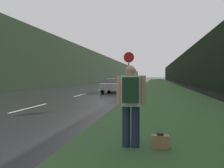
# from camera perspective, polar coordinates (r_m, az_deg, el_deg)

# --- Properties ---
(grass_verge) EXTENTS (6.00, 240.00, 0.02)m
(grass_verge) POSITION_cam_1_polar(r_m,az_deg,el_deg) (42.20, 13.49, 0.04)
(grass_verge) COLOR #33562D
(grass_verge) RESTS_ON ground_plane
(lane_stripe_b) EXTENTS (0.12, 3.00, 0.01)m
(lane_stripe_b) POSITION_cam_1_polar(r_m,az_deg,el_deg) (10.81, -22.44, -6.29)
(lane_stripe_b) COLOR silver
(lane_stripe_b) RESTS_ON ground_plane
(lane_stripe_c) EXTENTS (0.12, 3.00, 0.01)m
(lane_stripe_c) POSITION_cam_1_polar(r_m,az_deg,el_deg) (17.00, -8.92, -3.10)
(lane_stripe_c) COLOR silver
(lane_stripe_c) RESTS_ON ground_plane
(lane_stripe_d) EXTENTS (0.12, 3.00, 0.01)m
(lane_stripe_d) POSITION_cam_1_polar(r_m,az_deg,el_deg) (23.65, -2.82, -1.58)
(lane_stripe_d) COLOR silver
(lane_stripe_d) RESTS_ON ground_plane
(lane_stripe_e) EXTENTS (0.12, 3.00, 0.01)m
(lane_stripe_e) POSITION_cam_1_polar(r_m,az_deg,el_deg) (30.45, 0.58, -0.73)
(lane_stripe_e) COLOR silver
(lane_stripe_e) RESTS_ON ground_plane
(treeline_far_side) EXTENTS (2.00, 140.00, 7.96)m
(treeline_far_side) POSITION_cam_1_polar(r_m,az_deg,el_deg) (54.67, -5.13, 4.74)
(treeline_far_side) COLOR black
(treeline_far_side) RESTS_ON ground_plane
(treeline_near_side) EXTENTS (2.00, 140.00, 6.62)m
(treeline_near_side) POSITION_cam_1_polar(r_m,az_deg,el_deg) (52.66, 19.82, 3.99)
(treeline_near_side) COLOR black
(treeline_near_side) RESTS_ON ground_plane
(stop_sign) EXTENTS (0.61, 0.07, 2.97)m
(stop_sign) POSITION_cam_1_polar(r_m,az_deg,el_deg) (11.64, 4.81, 3.15)
(stop_sign) COLOR slate
(stop_sign) RESTS_ON ground_plane
(hitchhiker_with_backpack) EXTENTS (0.63, 0.45, 1.82)m
(hitchhiker_with_backpack) POSITION_cam_1_polar(r_m,az_deg,el_deg) (4.35, 5.42, -4.79)
(hitchhiker_with_backpack) COLOR #1E2847
(hitchhiker_with_backpack) RESTS_ON ground_plane
(suitcase) EXTENTS (0.37, 0.18, 0.35)m
(suitcase) POSITION_cam_1_polar(r_m,az_deg,el_deg) (4.59, 13.61, -15.77)
(suitcase) COLOR olive
(suitcase) RESTS_ON ground_plane
(car_passing_near) EXTENTS (1.85, 4.54, 1.33)m
(car_passing_near) POSITION_cam_1_polar(r_m,az_deg,el_deg) (20.15, 0.56, -0.27)
(car_passing_near) COLOR #9E9EA3
(car_passing_near) RESTS_ON ground_plane
(car_passing_far) EXTENTS (2.02, 4.13, 1.50)m
(car_passing_far) POSITION_cam_1_polar(r_m,az_deg,el_deg) (30.62, 4.55, 0.73)
(car_passing_far) COLOR #4C514C
(car_passing_far) RESTS_ON ground_plane
(delivery_truck) EXTENTS (2.59, 8.66, 3.67)m
(delivery_truck) POSITION_cam_1_polar(r_m,az_deg,el_deg) (89.18, 6.89, 2.44)
(delivery_truck) COLOR #6E684F
(delivery_truck) RESTS_ON ground_plane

